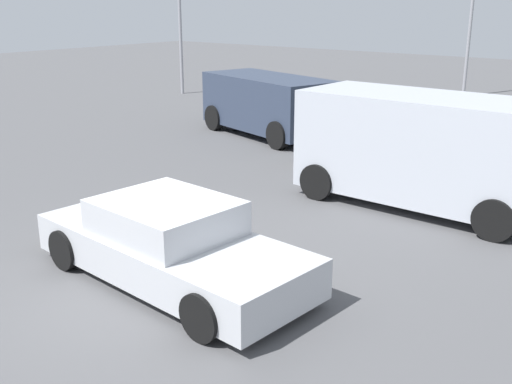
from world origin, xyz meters
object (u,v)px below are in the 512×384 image
object	(u,v)px
sedan_foreground	(171,244)
suv_dark	(268,103)
dog	(56,230)
van_white	(423,147)
light_post_mid	(180,7)
pedestrian	(301,128)

from	to	relation	value
sedan_foreground	suv_dark	world-z (taller)	suv_dark
dog	van_white	size ratio (longest dim) A/B	0.13
van_white	sedan_foreground	bearing A→B (deg)	76.89
suv_dark	light_post_mid	world-z (taller)	light_post_mid
suv_dark	pedestrian	world-z (taller)	suv_dark
dog	pedestrian	xyz separation A→B (m)	(0.31, 6.94, 0.72)
van_white	pedestrian	size ratio (longest dim) A/B	3.03
dog	van_white	bearing A→B (deg)	-47.92
sedan_foreground	pedestrian	size ratio (longest dim) A/B	2.86
sedan_foreground	dog	xyz separation A→B (m)	(-2.61, -0.21, -0.33)
pedestrian	light_post_mid	bearing A→B (deg)	107.45
dog	suv_dark	world-z (taller)	suv_dark
light_post_mid	suv_dark	bearing A→B (deg)	-29.08
dog	van_white	distance (m)	7.14
sedan_foreground	dog	distance (m)	2.64
light_post_mid	van_white	bearing A→B (deg)	-28.63
van_white	suv_dark	bearing A→B (deg)	-27.16
dog	sedan_foreground	bearing A→B (deg)	-98.82
suv_dark	pedestrian	bearing A→B (deg)	155.47
dog	van_white	world-z (taller)	van_white
sedan_foreground	van_white	bearing A→B (deg)	80.08
sedan_foreground	van_white	size ratio (longest dim) A/B	0.95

